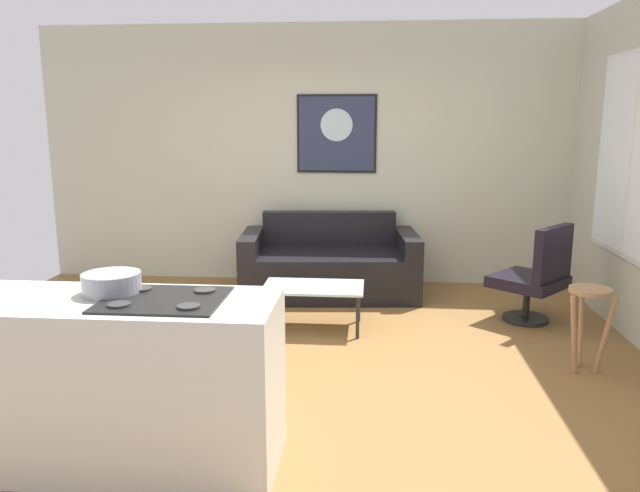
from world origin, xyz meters
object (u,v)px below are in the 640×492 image
wall_painting (337,134)px  mixing_bowl (112,284)px  coffee_table (313,290)px  armchair (536,276)px  couch (329,267)px  bar_stool (589,309)px

wall_painting → mixing_bowl: bearing=-104.1°
coffee_table → mixing_bowl: mixing_bowl is taller
armchair → wall_painting: size_ratio=1.03×
couch → coffee_table: size_ratio=2.16×
armchair → bar_stool: (0.08, -1.07, 0.04)m
coffee_table → mixing_bowl: size_ratio=2.87×
couch → wall_painting: 1.46m
armchair → mixing_bowl: mixing_bowl is taller
couch → mixing_bowl: 3.39m
couch → mixing_bowl: bearing=-105.7°
couch → bar_stool: size_ratio=3.01×
coffee_table → couch: bearing=87.0°
mixing_bowl → wall_painting: bearing=75.9°
mixing_bowl → couch: bearing=74.3°
bar_stool → couch: bearing=136.7°
coffee_table → bar_stool: bearing=-20.2°
bar_stool → wall_painting: bearing=128.9°
coffee_table → armchair: armchair is taller
couch → bar_stool: 2.72m
couch → mixing_bowl: mixing_bowl is taller
armchair → bar_stool: bearing=-85.5°
wall_painting → coffee_table: bearing=-93.3°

